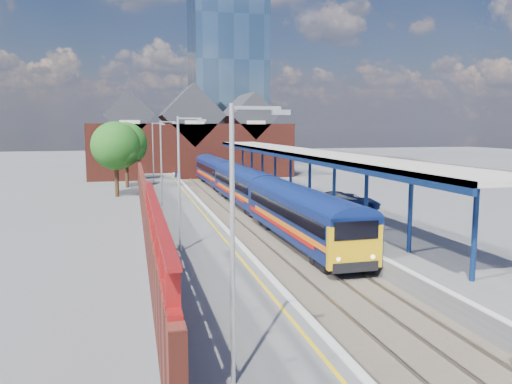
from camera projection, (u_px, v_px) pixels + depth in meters
ground at (222, 201)px, 50.82m from camera, size 240.00×240.00×0.00m
ballast_bed at (244, 218)px, 41.19m from camera, size 6.00×76.00×0.06m
rails at (244, 217)px, 41.18m from camera, size 4.51×76.00×0.14m
left_platform at (177, 215)px, 39.81m from camera, size 5.00×76.00×1.00m
right_platform at (312, 209)px, 42.56m from camera, size 6.00×76.00×1.00m
coping_left at (206, 207)px, 40.31m from camera, size 0.30×76.00×0.05m
coping_right at (280, 205)px, 41.81m from camera, size 0.30×76.00×0.05m
yellow_line at (198, 208)px, 40.17m from camera, size 0.14×76.00×0.01m
train at (228, 176)px, 55.47m from camera, size 2.98×65.93×3.45m
canopy at (300, 153)px, 43.71m from camera, size 4.50×52.00×4.48m
lamp_post_a at (238, 229)px, 12.08m from camera, size 1.48×0.18×7.00m
lamp_post_b at (182, 176)px, 25.56m from camera, size 1.48×0.18×7.00m
lamp_post_c at (163, 158)px, 40.96m from camera, size 1.48×0.18×7.00m
lamp_post_d at (154, 149)px, 56.36m from camera, size 1.48×0.18×7.00m
platform_sign at (178, 182)px, 43.50m from camera, size 0.55×0.08×2.50m
brick_wall at (145, 204)px, 32.72m from camera, size 0.35×50.00×3.86m
station_building at (190, 141)px, 77.07m from camera, size 30.00×12.12×13.78m
glass_tower at (227, 63)px, 98.74m from camera, size 14.20×14.20×40.30m
tree_near at (117, 147)px, 53.34m from camera, size 5.20×5.20×8.10m
tree_far at (127, 145)px, 61.28m from camera, size 5.20×5.20×8.10m
parked_car_silver at (339, 201)px, 39.38m from camera, size 4.07×1.98×1.28m
parked_car_dark at (338, 198)px, 41.60m from camera, size 4.32×2.66×1.17m
parked_car_blue at (351, 202)px, 39.32m from camera, size 5.02×3.71×1.27m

